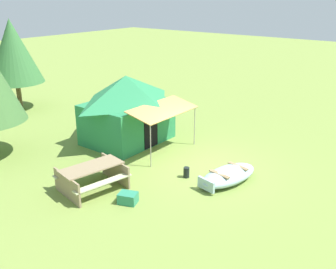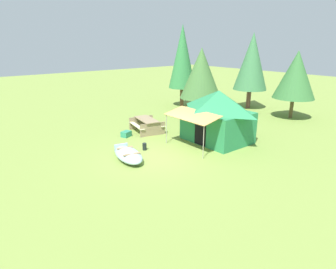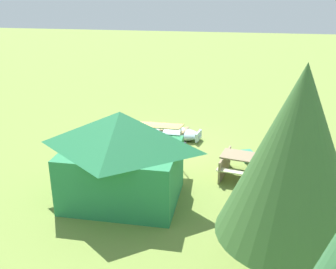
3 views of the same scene
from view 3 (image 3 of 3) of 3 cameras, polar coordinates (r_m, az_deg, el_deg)
name	(u,v)px [view 3 (image 3 of 3)]	position (r m, az deg, el deg)	size (l,w,h in m)	color
ground_plane	(156,150)	(14.86, -1.81, -2.23)	(80.00, 80.00, 0.00)	olive
beached_rowboat	(175,133)	(15.85, 0.98, 0.25)	(2.38, 1.44, 0.46)	#98B6BF
canvas_cabin_tent	(122,155)	(11.03, -6.76, -3.05)	(3.42, 3.80, 2.68)	#287E4B
picnic_table	(251,165)	(12.78, 11.97, -4.34)	(2.14, 1.86, 0.77)	#8D7959
cooler_box	(248,156)	(14.22, 11.53, -3.10)	(0.52, 0.40, 0.31)	#2B8461
fuel_can	(184,147)	(14.66, 2.29, -1.82)	(0.20, 0.20, 0.35)	black
pine_tree_back_left	(296,155)	(7.39, 18.25, -2.80)	(2.79, 2.79, 4.68)	#4F382B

